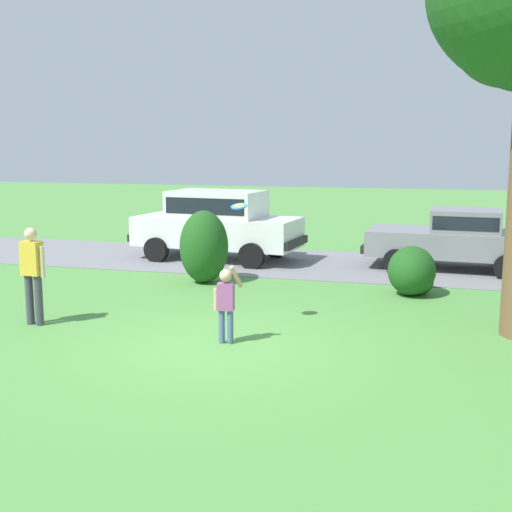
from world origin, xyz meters
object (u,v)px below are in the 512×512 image
at_px(parked_suv, 217,221).
at_px(adult_onlooker, 33,270).
at_px(frisbee, 239,206).
at_px(parked_sedan, 456,237).
at_px(child_thrower, 226,300).

bearing_deg(parked_suv, adult_onlooker, -97.76).
xyz_separation_m(frisbee, adult_onlooker, (-3.54, -0.85, -1.14)).
bearing_deg(parked_suv, parked_sedan, 1.96).
relative_size(parked_suv, child_thrower, 3.77).
relative_size(parked_sedan, frisbee, 15.79).
relative_size(parked_suv, frisbee, 17.03).
xyz_separation_m(parked_suv, frisbee, (2.55, -6.38, 1.05)).
height_order(parked_sedan, parked_suv, parked_suv).
bearing_deg(child_thrower, parked_sedan, 64.02).
distance_m(parked_sedan, child_thrower, 8.48).
height_order(parked_suv, adult_onlooker, parked_suv).
relative_size(child_thrower, frisbee, 4.51).
bearing_deg(parked_sedan, child_thrower, -115.98).
xyz_separation_m(parked_sedan, child_thrower, (-3.71, -7.62, -0.13)).
height_order(parked_suv, child_thrower, parked_suv).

